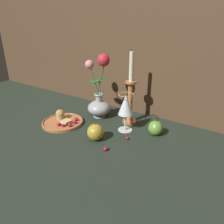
{
  "coord_description": "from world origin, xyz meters",
  "views": [
    {
      "loc": [
        0.59,
        -0.74,
        0.5
      ],
      "look_at": [
        0.07,
        0.03,
        0.1
      ],
      "focal_mm": 35.0,
      "sensor_mm": 36.0,
      "label": 1
    }
  ],
  "objects": [
    {
      "name": "plate_with_pastries",
      "position": [
        -0.19,
        -0.04,
        0.01
      ],
      "size": [
        0.21,
        0.21,
        0.06
      ],
      "color": "#B77042",
      "rests_on": "ground_plane"
    },
    {
      "name": "wine_glass",
      "position": [
        0.11,
        0.07,
        0.12
      ],
      "size": [
        0.07,
        0.07,
        0.18
      ],
      "color": "silver",
      "rests_on": "ground_plane"
    },
    {
      "name": "apple_near_glass",
      "position": [
        0.25,
        0.11,
        0.03
      ],
      "size": [
        0.07,
        0.07,
        0.08
      ],
      "color": "#669938",
      "rests_on": "ground_plane"
    },
    {
      "name": "ground_plane",
      "position": [
        0.0,
        0.0,
        0.0
      ],
      "size": [
        2.4,
        2.4,
        0.0
      ],
      "primitive_type": "plane",
      "color": "#232D23",
      "rests_on": "ground"
    },
    {
      "name": "candlestick",
      "position": [
        0.09,
        0.16,
        0.14
      ],
      "size": [
        0.07,
        0.07,
        0.37
      ],
      "color": "#B77042",
      "rests_on": "ground_plane"
    },
    {
      "name": "berry_near_plate",
      "position": [
        0.17,
        -0.0,
        0.01
      ],
      "size": [
        0.01,
        0.01,
        0.01
      ],
      "primitive_type": "sphere",
      "color": "#AD192D",
      "rests_on": "ground_plane"
    },
    {
      "name": "apple_beside_vase",
      "position": [
        0.05,
        -0.08,
        0.04
      ],
      "size": [
        0.07,
        0.07,
        0.09
      ],
      "color": "#B2932D",
      "rests_on": "ground_plane"
    },
    {
      "name": "vase",
      "position": [
        -0.08,
        0.13,
        0.1
      ],
      "size": [
        0.15,
        0.12,
        0.35
      ],
      "color": "#A3A3A8",
      "rests_on": "ground_plane"
    },
    {
      "name": "berry_front_center",
      "position": [
        0.14,
        -0.13,
        0.01
      ],
      "size": [
        0.02,
        0.02,
        0.02
      ],
      "primitive_type": "sphere",
      "color": "#AD192D",
      "rests_on": "ground_plane"
    }
  ]
}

